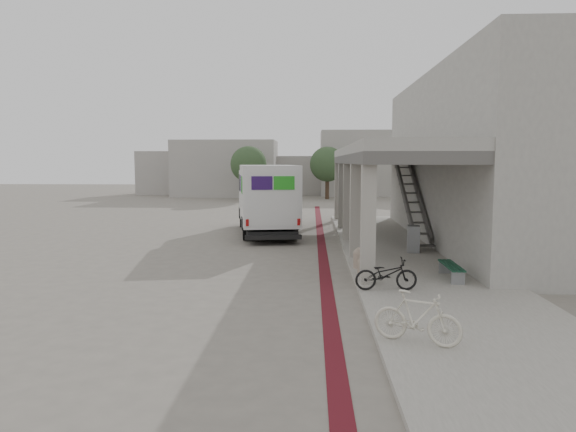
{
  "coord_description": "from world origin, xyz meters",
  "views": [
    {
      "loc": [
        0.59,
        -17.21,
        3.4
      ],
      "look_at": [
        -0.2,
        -0.21,
        1.6
      ],
      "focal_mm": 32.0,
      "sensor_mm": 36.0,
      "label": 1
    }
  ],
  "objects_px": {
    "bicycle_cream": "(417,318)",
    "bicycle_black": "(386,274)",
    "fedex_truck": "(266,197)",
    "bench": "(451,269)",
    "utility_cabinet": "(413,239)"
  },
  "relations": [
    {
      "from": "bicycle_black",
      "to": "bicycle_cream",
      "type": "height_order",
      "value": "bicycle_cream"
    },
    {
      "from": "fedex_truck",
      "to": "bicycle_black",
      "type": "distance_m",
      "value": 11.95
    },
    {
      "from": "bench",
      "to": "bicycle_cream",
      "type": "height_order",
      "value": "bicycle_cream"
    },
    {
      "from": "bench",
      "to": "bicycle_black",
      "type": "distance_m",
      "value": 2.47
    },
    {
      "from": "fedex_truck",
      "to": "bench",
      "type": "distance_m",
      "value": 11.59
    },
    {
      "from": "bicycle_black",
      "to": "bicycle_cream",
      "type": "relative_size",
      "value": 0.99
    },
    {
      "from": "bicycle_cream",
      "to": "utility_cabinet",
      "type": "bearing_deg",
      "value": 14.89
    },
    {
      "from": "fedex_truck",
      "to": "bicycle_black",
      "type": "xyz_separation_m",
      "value": [
        4.07,
        -11.18,
        -1.2
      ]
    },
    {
      "from": "utility_cabinet",
      "to": "bicycle_black",
      "type": "xyz_separation_m",
      "value": [
        -1.8,
        -5.71,
        -0.07
      ]
    },
    {
      "from": "bicycle_cream",
      "to": "bicycle_black",
      "type": "bearing_deg",
      "value": 25.5
    },
    {
      "from": "bicycle_black",
      "to": "bicycle_cream",
      "type": "bearing_deg",
      "value": 176.75
    },
    {
      "from": "utility_cabinet",
      "to": "bench",
      "type": "bearing_deg",
      "value": -78.76
    },
    {
      "from": "bench",
      "to": "bicycle_black",
      "type": "relative_size",
      "value": 1.07
    },
    {
      "from": "bench",
      "to": "bicycle_black",
      "type": "xyz_separation_m",
      "value": [
        -2.03,
        -1.41,
        0.13
      ]
    },
    {
      "from": "bench",
      "to": "bicycle_black",
      "type": "height_order",
      "value": "bicycle_black"
    }
  ]
}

